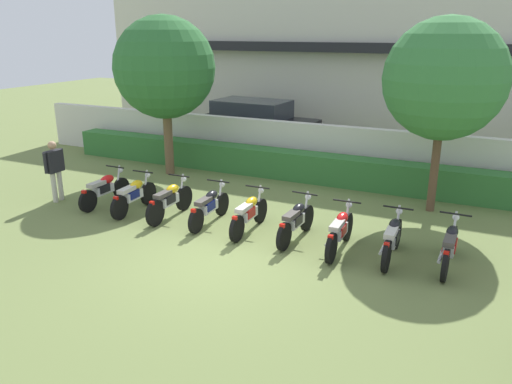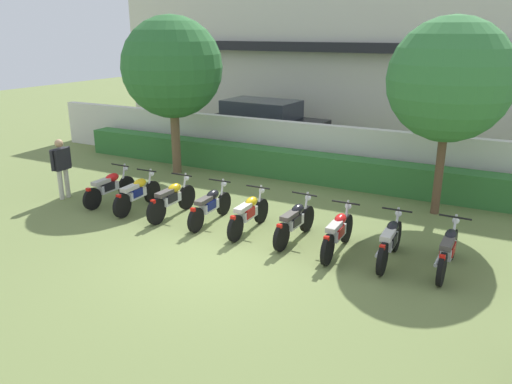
# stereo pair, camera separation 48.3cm
# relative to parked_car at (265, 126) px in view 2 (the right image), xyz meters

# --- Properties ---
(ground) EXTENTS (60.00, 60.00, 0.00)m
(ground) POSITION_rel_parked_car_xyz_m (3.41, -8.98, -0.94)
(ground) COLOR olive
(building) EXTENTS (23.25, 6.50, 7.14)m
(building) POSITION_rel_parked_car_xyz_m (3.41, 5.26, 2.63)
(building) COLOR beige
(building) RESTS_ON ground
(compound_wall) EXTENTS (22.08, 0.30, 1.63)m
(compound_wall) POSITION_rel_parked_car_xyz_m (3.41, -2.27, -0.12)
(compound_wall) COLOR silver
(compound_wall) RESTS_ON ground
(hedge_row) EXTENTS (17.67, 0.70, 0.86)m
(hedge_row) POSITION_rel_parked_car_xyz_m (3.41, -2.97, -0.51)
(hedge_row) COLOR #337033
(hedge_row) RESTS_ON ground
(parked_car) EXTENTS (4.59, 2.28, 1.89)m
(parked_car) POSITION_rel_parked_car_xyz_m (0.00, 0.00, 0.00)
(parked_car) COLOR black
(parked_car) RESTS_ON ground
(tree_near_inspector) EXTENTS (3.07, 3.07, 4.84)m
(tree_near_inspector) POSITION_rel_parked_car_xyz_m (-1.09, -4.08, 2.36)
(tree_near_inspector) COLOR brown
(tree_near_inspector) RESTS_ON ground
(tree_far_side) EXTENTS (2.89, 2.89, 4.74)m
(tree_far_side) POSITION_rel_parked_car_xyz_m (6.91, -4.14, 2.35)
(tree_far_side) COLOR brown
(tree_far_side) RESTS_ON ground
(motorcycle_in_row_0) EXTENTS (0.60, 1.82, 0.94)m
(motorcycle_in_row_0) POSITION_rel_parked_car_xyz_m (-0.87, -7.35, -0.50)
(motorcycle_in_row_0) COLOR black
(motorcycle_in_row_0) RESTS_ON ground
(motorcycle_in_row_1) EXTENTS (0.60, 1.81, 0.96)m
(motorcycle_in_row_1) POSITION_rel_parked_car_xyz_m (0.16, -7.45, -0.49)
(motorcycle_in_row_1) COLOR black
(motorcycle_in_row_1) RESTS_ON ground
(motorcycle_in_row_2) EXTENTS (0.60, 1.85, 0.97)m
(motorcycle_in_row_2) POSITION_rel_parked_car_xyz_m (1.22, -7.41, -0.48)
(motorcycle_in_row_2) COLOR black
(motorcycle_in_row_2) RESTS_ON ground
(motorcycle_in_row_3) EXTENTS (0.60, 1.84, 0.94)m
(motorcycle_in_row_3) POSITION_rel_parked_car_xyz_m (2.29, -7.34, -0.50)
(motorcycle_in_row_3) COLOR black
(motorcycle_in_row_3) RESTS_ON ground
(motorcycle_in_row_4) EXTENTS (0.60, 1.84, 0.95)m
(motorcycle_in_row_4) POSITION_rel_parked_car_xyz_m (3.35, -7.38, -0.49)
(motorcycle_in_row_4) COLOR black
(motorcycle_in_row_4) RESTS_ON ground
(motorcycle_in_row_5) EXTENTS (0.60, 1.84, 0.96)m
(motorcycle_in_row_5) POSITION_rel_parked_car_xyz_m (4.48, -7.37, -0.49)
(motorcycle_in_row_5) COLOR black
(motorcycle_in_row_5) RESTS_ON ground
(motorcycle_in_row_6) EXTENTS (0.60, 1.87, 0.97)m
(motorcycle_in_row_6) POSITION_rel_parked_car_xyz_m (5.51, -7.53, -0.48)
(motorcycle_in_row_6) COLOR black
(motorcycle_in_row_6) RESTS_ON ground
(motorcycle_in_row_7) EXTENTS (0.60, 1.84, 0.98)m
(motorcycle_in_row_7) POSITION_rel_parked_car_xyz_m (6.57, -7.48, -0.48)
(motorcycle_in_row_7) COLOR black
(motorcycle_in_row_7) RESTS_ON ground
(motorcycle_in_row_8) EXTENTS (0.60, 1.88, 0.97)m
(motorcycle_in_row_8) POSITION_rel_parked_car_xyz_m (7.63, -7.36, -0.48)
(motorcycle_in_row_8) COLOR black
(motorcycle_in_row_8) RESTS_ON ground
(inspector_person) EXTENTS (0.22, 0.66, 1.64)m
(inspector_person) POSITION_rel_parked_car_xyz_m (-2.24, -7.64, 0.03)
(inspector_person) COLOR beige
(inspector_person) RESTS_ON ground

